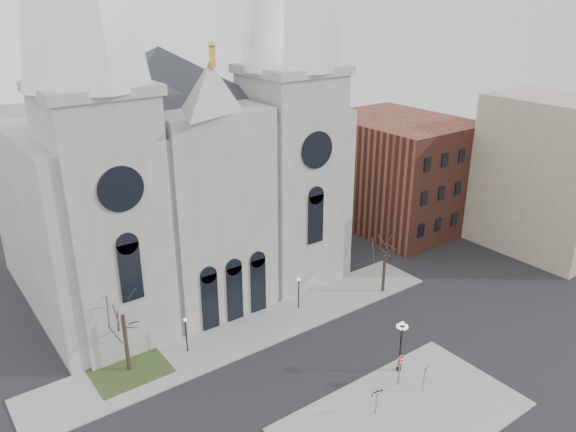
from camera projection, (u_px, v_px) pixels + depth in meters
ground at (328, 397)px, 42.86m from camera, size 160.00×160.00×0.00m
sidewalk_near at (404, 416)px, 40.75m from camera, size 18.00×10.00×0.14m
sidewalk_far at (250, 331)px, 51.06m from camera, size 40.00×6.00×0.14m
grass_patch at (130, 370)px, 45.74m from camera, size 6.00×5.00×0.18m
cathedral at (177, 109)px, 53.12m from camera, size 33.00×26.66×54.00m
bg_building_brick at (396, 172)px, 73.26m from camera, size 14.00×18.00×14.00m
bg_building_tan at (547, 176)px, 64.97m from camera, size 10.00×14.00×18.00m
tree_left at (122, 312)px, 43.71m from camera, size 3.20×3.20×7.50m
tree_right at (385, 253)px, 56.21m from camera, size 3.20×3.20×6.00m
ped_lamp_left at (186, 329)px, 47.30m from camera, size 0.32×0.32×3.26m
ped_lamp_right at (299, 288)px, 53.91m from camera, size 0.32×0.32×3.26m
stop_sign at (400, 364)px, 43.29m from camera, size 0.96×0.25×2.72m
globe_lamp at (401, 340)px, 44.59m from camera, size 1.26×1.26×4.59m
one_way_sign at (377, 398)px, 40.41m from camera, size 0.92×0.16×2.11m
street_name_sign at (424, 377)px, 42.80m from camera, size 0.65×0.29×2.15m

